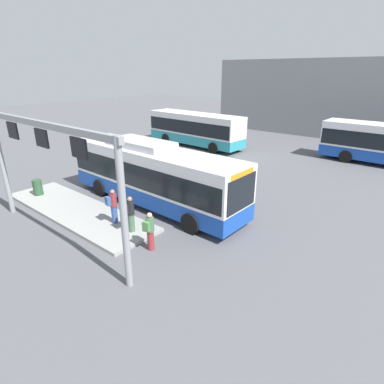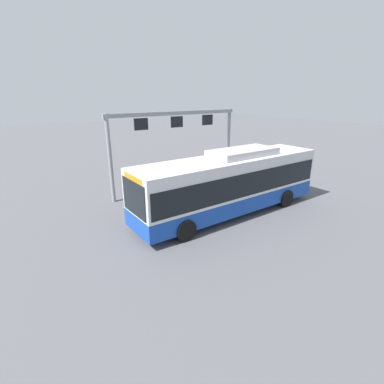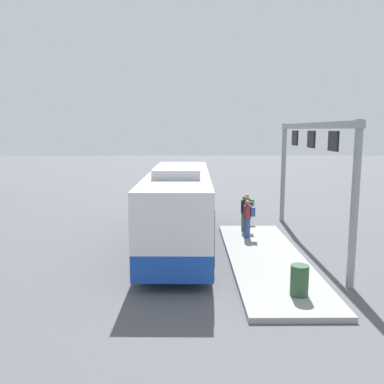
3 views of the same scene
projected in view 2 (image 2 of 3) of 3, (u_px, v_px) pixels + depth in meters
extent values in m
plane|color=#56565B|center=(229.00, 213.00, 15.61)|extent=(120.00, 120.00, 0.00)
cube|color=#9E9E99|center=(220.00, 188.00, 19.44)|extent=(10.00, 2.80, 0.16)
cube|color=#1947AD|center=(229.00, 200.00, 15.36)|extent=(11.07, 2.68, 0.85)
cube|color=silver|center=(231.00, 175.00, 14.91)|extent=(11.07, 2.68, 1.90)
cube|color=black|center=(230.00, 179.00, 14.97)|extent=(10.85, 2.71, 1.20)
cube|color=black|center=(134.00, 198.00, 11.90)|extent=(0.07, 2.13, 1.50)
cube|color=#B7B7BC|center=(243.00, 152.00, 15.00)|extent=(3.89, 1.81, 0.36)
cube|color=orange|center=(134.00, 179.00, 11.66)|extent=(0.15, 1.75, 0.28)
cylinder|color=black|center=(186.00, 230.00, 12.48)|extent=(1.00, 0.32, 1.00)
cylinder|color=black|center=(159.00, 213.00, 14.33)|extent=(1.00, 0.32, 1.00)
cylinder|color=black|center=(286.00, 198.00, 16.35)|extent=(1.00, 0.32, 1.00)
cylinder|color=black|center=(255.00, 188.00, 18.19)|extent=(1.00, 0.32, 1.00)
cylinder|color=maroon|center=(146.00, 201.00, 16.17)|extent=(0.34, 0.34, 0.85)
cylinder|color=#476B4C|center=(145.00, 189.00, 15.94)|extent=(0.41, 0.41, 0.60)
sphere|color=tan|center=(145.00, 182.00, 15.80)|extent=(0.22, 0.22, 0.22)
cube|color=#4C8447|center=(142.00, 187.00, 16.09)|extent=(0.31, 0.24, 0.40)
cylinder|color=#476B4C|center=(173.00, 194.00, 16.76)|extent=(0.31, 0.31, 0.85)
cylinder|color=black|center=(172.00, 183.00, 16.52)|extent=(0.38, 0.38, 0.60)
sphere|color=#9E755B|center=(172.00, 176.00, 16.39)|extent=(0.22, 0.22, 0.22)
cube|color=#26262D|center=(170.00, 181.00, 16.73)|extent=(0.30, 0.22, 0.40)
cylinder|color=#334C8C|center=(191.00, 190.00, 17.44)|extent=(0.32, 0.32, 0.85)
cylinder|color=maroon|center=(191.00, 179.00, 17.21)|extent=(0.39, 0.39, 0.60)
sphere|color=#9E755B|center=(191.00, 173.00, 17.07)|extent=(0.22, 0.22, 0.22)
cube|color=#335993|center=(189.00, 177.00, 17.42)|extent=(0.31, 0.22, 0.40)
cylinder|color=gray|center=(228.00, 144.00, 21.69)|extent=(0.24, 0.24, 5.20)
cylinder|color=gray|center=(110.00, 160.00, 16.41)|extent=(0.24, 0.24, 5.20)
cube|color=gray|center=(177.00, 113.00, 18.25)|extent=(9.80, 0.20, 0.24)
cube|color=black|center=(207.00, 120.00, 19.89)|extent=(0.90, 0.08, 0.70)
cube|color=black|center=(177.00, 122.00, 18.43)|extent=(0.90, 0.08, 0.70)
cube|color=black|center=(141.00, 124.00, 16.98)|extent=(0.90, 0.08, 0.70)
cylinder|color=#2D5133|center=(253.00, 172.00, 21.47)|extent=(0.52, 0.52, 0.90)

